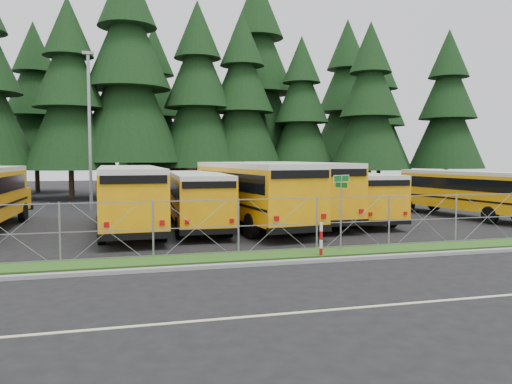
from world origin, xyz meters
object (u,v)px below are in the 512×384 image
bus_3 (196,200)px  bus_4 (249,195)px  striped_bollard (321,240)px  bus_2 (129,199)px  bus_east (462,194)px  light_standard (90,125)px  street_sign (341,196)px  bus_6 (350,197)px  bus_5 (292,192)px

bus_3 → bus_4: bearing=-1.9°
striped_bollard → bus_2: bearing=129.0°
striped_bollard → bus_east: bearing=35.6°
striped_bollard → light_standard: (-8.71, 17.73, 4.90)m
striped_bollard → street_sign: bearing=37.1°
bus_4 → bus_6: 5.96m
bus_3 → street_sign: 8.51m
street_sign → bus_3: bearing=120.8°
bus_5 → bus_6: (3.13, -0.55, -0.29)m
street_sign → light_standard: (-9.83, 16.88, 3.47)m
bus_5 → bus_6: bus_5 is taller
bus_5 → bus_6: 3.19m
bus_3 → bus_5: size_ratio=0.85×
bus_6 → bus_5: bearing=173.7°
bus_3 → bus_5: bearing=14.9°
bus_4 → bus_5: 3.11m
bus_5 → striped_bollard: bus_5 is taller
street_sign → striped_bollard: street_sign is taller
bus_2 → striped_bollard: size_ratio=9.61×
light_standard → bus_6: bearing=-32.3°
street_sign → light_standard: 19.84m
bus_3 → striped_bollard: 8.78m
bus_east → striped_bollard: bus_east is taller
bus_east → striped_bollard: (-12.32, -8.83, -0.74)m
bus_5 → bus_east: bus_5 is taller
bus_4 → bus_6: size_ratio=1.22×
bus_5 → striped_bollard: size_ratio=10.15×
bus_6 → light_standard: light_standard is taller
bus_3 → street_sign: bearing=-57.7°
bus_2 → bus_5: 8.69m
bus_6 → bus_east: 7.03m
bus_2 → bus_6: 11.73m
bus_5 → light_standard: light_standard is taller
bus_3 → bus_east: 15.56m
bus_3 → bus_east: bus_3 is taller
bus_6 → light_standard: 17.09m
bus_4 → striped_bollard: bus_4 is taller
bus_6 → bus_4: bearing=-167.8°
bus_2 → street_sign: 10.32m
light_standard → bus_2: bearing=-76.8°
bus_2 → striped_bollard: bearing=-52.6°
bus_4 → bus_6: (5.88, 0.89, -0.29)m
bus_5 → street_sign: bearing=-99.5°
bus_2 → bus_4: bus_4 is taller
bus_2 → striped_bollard: 10.20m
bus_4 → bus_2: bearing=173.6°
bus_3 → bus_east: (15.54, 0.69, -0.02)m
street_sign → striped_bollard: (-1.12, -0.85, -1.43)m
bus_2 → street_sign: size_ratio=4.11×
bus_east → light_standard: size_ratio=1.01×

